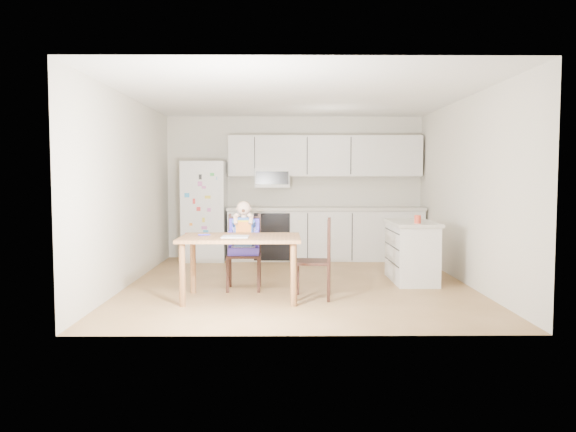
# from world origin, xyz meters

# --- Properties ---
(room) EXTENTS (4.52, 5.01, 2.51)m
(room) POSITION_xyz_m (0.00, 0.48, 1.25)
(room) COLOR olive
(room) RESTS_ON ground
(refrigerator) EXTENTS (0.72, 0.70, 1.70)m
(refrigerator) POSITION_xyz_m (-1.55, 2.15, 0.85)
(refrigerator) COLOR silver
(refrigerator) RESTS_ON ground
(kitchen_run) EXTENTS (3.37, 0.62, 2.15)m
(kitchen_run) POSITION_xyz_m (0.50, 2.24, 0.88)
(kitchen_run) COLOR silver
(kitchen_run) RESTS_ON ground
(kitchen_island) EXTENTS (0.59, 1.12, 0.83)m
(kitchen_island) POSITION_xyz_m (1.56, 0.16, 0.42)
(kitchen_island) COLOR silver
(kitchen_island) RESTS_ON ground
(red_cup) EXTENTS (0.09, 0.09, 0.11)m
(red_cup) POSITION_xyz_m (1.57, -0.16, 0.88)
(red_cup) COLOR #D7412A
(red_cup) RESTS_ON kitchen_island
(dining_table) EXTENTS (1.39, 0.89, 0.75)m
(dining_table) POSITION_xyz_m (-0.70, -0.97, 0.64)
(dining_table) COLOR brown
(dining_table) RESTS_ON ground
(napkin) EXTENTS (0.31, 0.27, 0.01)m
(napkin) POSITION_xyz_m (-0.75, -1.07, 0.75)
(napkin) COLOR #A4A4A9
(napkin) RESTS_ON dining_table
(toddler_spoon) EXTENTS (0.12, 0.06, 0.02)m
(toddler_spoon) POSITION_xyz_m (-1.15, -0.87, 0.75)
(toddler_spoon) COLOR #3C2DD0
(toddler_spoon) RESTS_ON dining_table
(chair_booster) EXTENTS (0.43, 0.43, 1.13)m
(chair_booster) POSITION_xyz_m (-0.70, -0.35, 0.68)
(chair_booster) COLOR black
(chair_booster) RESTS_ON ground
(chair_side) EXTENTS (0.46, 0.46, 0.95)m
(chair_side) POSITION_xyz_m (0.25, -0.93, 0.54)
(chair_side) COLOR black
(chair_side) RESTS_ON ground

